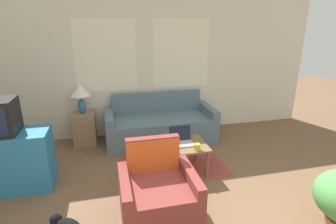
{
  "coord_description": "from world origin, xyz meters",
  "views": [
    {
      "loc": [
        -0.83,
        -1.37,
        2.08
      ],
      "look_at": [
        0.11,
        2.53,
        0.75
      ],
      "focal_mm": 28.0,
      "sensor_mm": 36.0,
      "label": 1
    }
  ],
  "objects_px": {
    "couch": "(160,125)",
    "table_lamp": "(81,93)",
    "armchair": "(158,195)",
    "cup_white": "(197,147)",
    "coffee_table": "(177,148)",
    "laptop": "(182,140)",
    "cup_navy": "(175,149)",
    "cup_yellow": "(162,150)",
    "tv_remote": "(166,148)",
    "snack_bowl": "(154,141)"
  },
  "relations": [
    {
      "from": "couch",
      "to": "snack_bowl",
      "type": "height_order",
      "value": "couch"
    },
    {
      "from": "laptop",
      "to": "cup_navy",
      "type": "distance_m",
      "value": 0.31
    },
    {
      "from": "cup_navy",
      "to": "couch",
      "type": "bearing_deg",
      "value": 85.95
    },
    {
      "from": "table_lamp",
      "to": "couch",
      "type": "bearing_deg",
      "value": -5.35
    },
    {
      "from": "couch",
      "to": "table_lamp",
      "type": "xyz_separation_m",
      "value": [
        -1.39,
        0.13,
        0.68
      ]
    },
    {
      "from": "armchair",
      "to": "cup_navy",
      "type": "distance_m",
      "value": 0.79
    },
    {
      "from": "armchair",
      "to": "snack_bowl",
      "type": "height_order",
      "value": "armchair"
    },
    {
      "from": "coffee_table",
      "to": "laptop",
      "type": "relative_size",
      "value": 2.68
    },
    {
      "from": "armchair",
      "to": "coffee_table",
      "type": "height_order",
      "value": "armchair"
    },
    {
      "from": "table_lamp",
      "to": "laptop",
      "type": "height_order",
      "value": "table_lamp"
    },
    {
      "from": "coffee_table",
      "to": "cup_navy",
      "type": "bearing_deg",
      "value": -114.92
    },
    {
      "from": "cup_yellow",
      "to": "cup_white",
      "type": "xyz_separation_m",
      "value": [
        0.51,
        0.01,
        -0.01
      ]
    },
    {
      "from": "table_lamp",
      "to": "coffee_table",
      "type": "bearing_deg",
      "value": -44.52
    },
    {
      "from": "cup_yellow",
      "to": "cup_white",
      "type": "bearing_deg",
      "value": 1.46
    },
    {
      "from": "armchair",
      "to": "laptop",
      "type": "bearing_deg",
      "value": 59.47
    },
    {
      "from": "armchair",
      "to": "table_lamp",
      "type": "relative_size",
      "value": 1.63
    },
    {
      "from": "couch",
      "to": "coffee_table",
      "type": "bearing_deg",
      "value": -90.23
    },
    {
      "from": "coffee_table",
      "to": "cup_navy",
      "type": "xyz_separation_m",
      "value": [
        -0.1,
        -0.21,
        0.1
      ]
    },
    {
      "from": "cup_navy",
      "to": "laptop",
      "type": "bearing_deg",
      "value": 55.46
    },
    {
      "from": "couch",
      "to": "armchair",
      "type": "relative_size",
      "value": 2.33
    },
    {
      "from": "coffee_table",
      "to": "couch",
      "type": "bearing_deg",
      "value": 89.77
    },
    {
      "from": "cup_white",
      "to": "coffee_table",
      "type": "bearing_deg",
      "value": 138.53
    },
    {
      "from": "couch",
      "to": "coffee_table",
      "type": "distance_m",
      "value": 1.23
    },
    {
      "from": "cup_navy",
      "to": "coffee_table",
      "type": "bearing_deg",
      "value": 65.08
    },
    {
      "from": "armchair",
      "to": "cup_navy",
      "type": "bearing_deg",
      "value": 61.07
    },
    {
      "from": "couch",
      "to": "coffee_table",
      "type": "xyz_separation_m",
      "value": [
        -0.0,
        -1.23,
        0.11
      ]
    },
    {
      "from": "coffee_table",
      "to": "snack_bowl",
      "type": "relative_size",
      "value": 5.51
    },
    {
      "from": "armchair",
      "to": "tv_remote",
      "type": "bearing_deg",
      "value": 70.72
    },
    {
      "from": "table_lamp",
      "to": "cup_navy",
      "type": "distance_m",
      "value": 2.08
    },
    {
      "from": "tv_remote",
      "to": "coffee_table",
      "type": "bearing_deg",
      "value": 22.3
    },
    {
      "from": "table_lamp",
      "to": "tv_remote",
      "type": "bearing_deg",
      "value": -50.22
    },
    {
      "from": "couch",
      "to": "cup_navy",
      "type": "relative_size",
      "value": 21.26
    },
    {
      "from": "armchair",
      "to": "cup_yellow",
      "type": "bearing_deg",
      "value": 74.18
    },
    {
      "from": "snack_bowl",
      "to": "tv_remote",
      "type": "relative_size",
      "value": 1.03
    },
    {
      "from": "table_lamp",
      "to": "snack_bowl",
      "type": "bearing_deg",
      "value": -48.7
    },
    {
      "from": "table_lamp",
      "to": "cup_navy",
      "type": "bearing_deg",
      "value": -50.65
    },
    {
      "from": "tv_remote",
      "to": "armchair",
      "type": "bearing_deg",
      "value": -109.28
    },
    {
      "from": "table_lamp",
      "to": "cup_yellow",
      "type": "height_order",
      "value": "table_lamp"
    },
    {
      "from": "coffee_table",
      "to": "tv_remote",
      "type": "height_order",
      "value": "tv_remote"
    },
    {
      "from": "cup_yellow",
      "to": "snack_bowl",
      "type": "height_order",
      "value": "cup_yellow"
    },
    {
      "from": "couch",
      "to": "snack_bowl",
      "type": "bearing_deg",
      "value": -106.07
    },
    {
      "from": "tv_remote",
      "to": "cup_yellow",
      "type": "bearing_deg",
      "value": -123.5
    },
    {
      "from": "cup_white",
      "to": "armchair",
      "type": "bearing_deg",
      "value": -135.99
    },
    {
      "from": "couch",
      "to": "coffee_table",
      "type": "height_order",
      "value": "couch"
    },
    {
      "from": "armchair",
      "to": "tv_remote",
      "type": "relative_size",
      "value": 5.73
    },
    {
      "from": "couch",
      "to": "armchair",
      "type": "xyz_separation_m",
      "value": [
        -0.47,
        -2.11,
        0.0
      ]
    },
    {
      "from": "table_lamp",
      "to": "cup_white",
      "type": "relative_size",
      "value": 6.14
    },
    {
      "from": "couch",
      "to": "tv_remote",
      "type": "relative_size",
      "value": 13.32
    },
    {
      "from": "table_lamp",
      "to": "coffee_table",
      "type": "height_order",
      "value": "table_lamp"
    },
    {
      "from": "couch",
      "to": "snack_bowl",
      "type": "relative_size",
      "value": 12.95
    }
  ]
}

